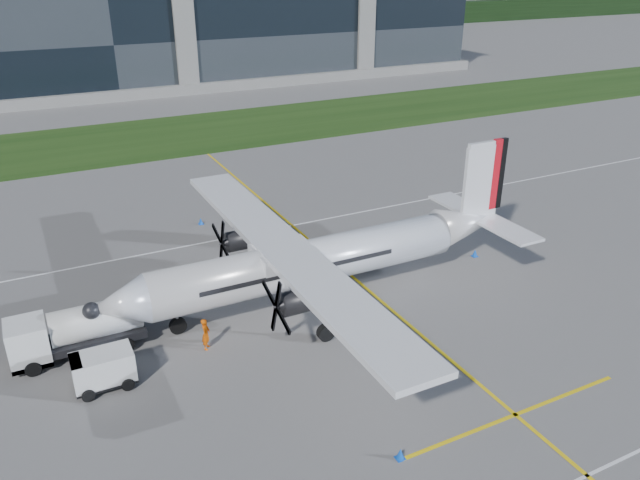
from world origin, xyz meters
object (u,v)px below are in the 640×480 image
fuel_tanker_truck (67,334)px  safety_cone_stbdwing (201,221)px  safety_cone_nose_port (115,369)px  safety_cone_fwd (79,346)px  baggage_tug (104,370)px  safety_cone_tail (475,253)px  ground_crew_person (206,332)px  turboprop_aircraft (323,235)px  safety_cone_portwing (400,454)px

fuel_tanker_truck → safety_cone_stbdwing: 17.55m
safety_cone_nose_port → safety_cone_fwd: bearing=114.6°
baggage_tug → safety_cone_tail: 25.00m
safety_cone_tail → ground_crew_person: bearing=-173.2°
fuel_tanker_truck → baggage_tug: (1.19, -3.37, -0.39)m
safety_cone_nose_port → safety_cone_fwd: size_ratio=1.00×
fuel_tanker_truck → safety_cone_fwd: fuel_tanker_truck is taller
fuel_tanker_truck → safety_cone_stbdwing: bearing=51.1°
safety_cone_nose_port → safety_cone_stbdwing: bearing=60.4°
safety_cone_nose_port → safety_cone_tail: size_ratio=1.00×
turboprop_aircraft → safety_cone_fwd: bearing=176.8°
turboprop_aircraft → safety_cone_portwing: (-3.18, -13.19, -3.83)m
safety_cone_nose_port → turboprop_aircraft: bearing=9.7°
safety_cone_nose_port → safety_cone_stbdwing: 18.68m
baggage_tug → safety_cone_tail: size_ratio=5.94×
baggage_tug → ground_crew_person: bearing=9.1°
ground_crew_person → safety_cone_fwd: bearing=96.3°
turboprop_aircraft → safety_cone_tail: size_ratio=54.44×
turboprop_aircraft → safety_cone_portwing: 14.10m
safety_cone_portwing → safety_cone_tail: (14.93, 13.46, 0.00)m
safety_cone_nose_port → baggage_tug: bearing=-126.8°
safety_cone_stbdwing → baggage_tug: bearing=-120.0°
fuel_tanker_truck → turboprop_aircraft: bearing=-1.9°
safety_cone_portwing → safety_cone_stbdwing: bearing=90.1°
baggage_tug → safety_cone_portwing: 14.26m
fuel_tanker_truck → safety_cone_nose_port: bearing=-55.7°
baggage_tug → safety_cone_fwd: size_ratio=5.94×
turboprop_aircraft → safety_cone_stbdwing: 14.97m
safety_cone_portwing → baggage_tug: bearing=133.8°
safety_cone_portwing → safety_cone_fwd: same height
safety_cone_tail → safety_cone_portwing: bearing=-138.0°
fuel_tanker_truck → safety_cone_fwd: (0.45, 0.30, -1.04)m
safety_cone_fwd → safety_cone_tail: size_ratio=1.00×
ground_crew_person → safety_cone_tail: 19.72m
fuel_tanker_truck → safety_cone_fwd: size_ratio=13.71×
safety_cone_tail → fuel_tanker_truck: bearing=179.6°
ground_crew_person → safety_cone_nose_port: ground_crew_person is taller
safety_cone_portwing → safety_cone_tail: 20.10m
safety_cone_nose_port → safety_cone_tail: bearing=5.7°
safety_cone_nose_port → fuel_tanker_truck: bearing=124.3°
baggage_tug → safety_cone_nose_port: (0.58, 0.78, -0.64)m
fuel_tanker_truck → safety_cone_nose_port: 3.31m
baggage_tug → safety_cone_nose_port: size_ratio=5.94×
baggage_tug → safety_cone_portwing: baggage_tug is taller
fuel_tanker_truck → safety_cone_nose_port: fuel_tanker_truck is taller
ground_crew_person → safety_cone_stbdwing: size_ratio=3.99×
ground_crew_person → safety_cone_portwing: (4.63, -11.12, -0.75)m
safety_cone_portwing → ground_crew_person: bearing=112.6°
fuel_tanker_truck → safety_cone_stbdwing: size_ratio=13.71×
safety_cone_nose_port → safety_cone_tail: (24.21, 2.40, 0.00)m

